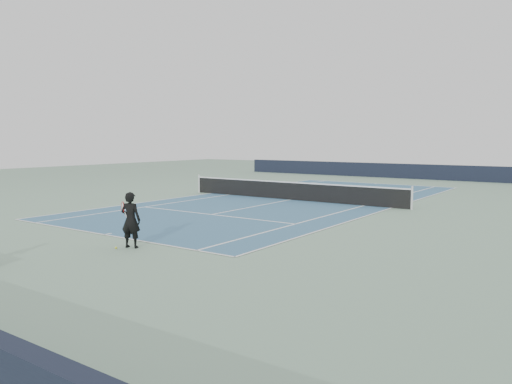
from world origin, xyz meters
The scene contains 6 objects.
ground centered at (0.00, 0.00, 0.00)m, with size 80.00×80.00×0.00m, color gray.
court_surface centered at (0.00, 0.00, 0.01)m, with size 10.97×23.77×0.01m, color #376282.
tennis_net centered at (0.00, 0.00, 0.50)m, with size 12.90×0.10×1.07m.
windscreen_far centered at (0.00, 17.88, 0.60)m, with size 30.00×0.25×1.20m, color black.
tennis_player centered at (2.25, -12.67, 0.83)m, with size 0.82×0.63×1.65m.
tennis_ball centered at (2.02, -13.04, 0.03)m, with size 0.07×0.07×0.07m, color yellow.
Camera 1 is at (13.55, -22.29, 3.15)m, focal length 35.00 mm.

